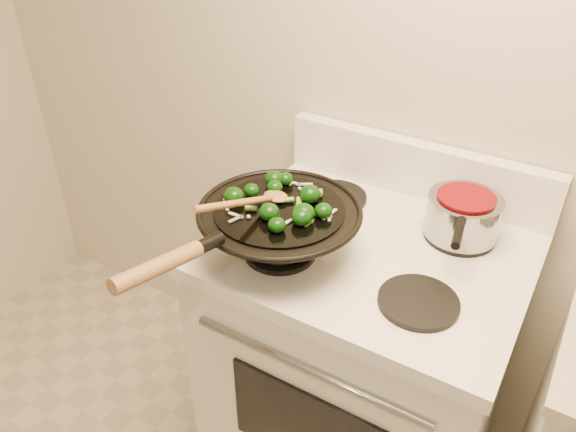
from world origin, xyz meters
The scene contains 5 objects.
stove centered at (-0.03, 1.17, 0.47)m, with size 0.78×0.67×1.08m.
wok centered at (-0.21, 1.02, 1.00)m, with size 0.40×0.65×0.19m.
stirfry centered at (-0.20, 1.03, 1.07)m, with size 0.27×0.25×0.05m.
wooden_spoon centered at (-0.24, 0.97, 1.09)m, with size 0.08×0.29×0.11m.
saucepan centered at (0.15, 1.32, 0.99)m, with size 0.19×0.30×0.11m.
Camera 1 is at (0.39, 0.08, 1.77)m, focal length 35.00 mm.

